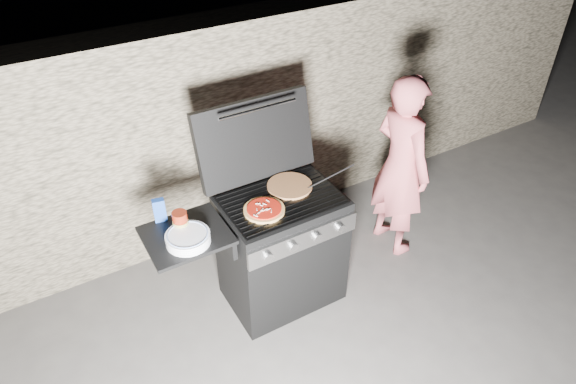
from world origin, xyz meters
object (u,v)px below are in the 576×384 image
pizza_topped (264,209)px  person (401,167)px  sauce_jar (180,222)px  gas_grill (251,262)px

pizza_topped → person: size_ratio=0.18×
sauce_jar → person: 1.79m
gas_grill → sauce_jar: bearing=174.9°
gas_grill → sauce_jar: 0.68m
gas_grill → person: (1.35, 0.06, 0.30)m
pizza_topped → person: (1.25, 0.12, -0.17)m
pizza_topped → person: bearing=5.4°
sauce_jar → gas_grill: bearing=-5.1°
person → pizza_topped: bearing=94.3°
gas_grill → pizza_topped: size_ratio=5.04×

